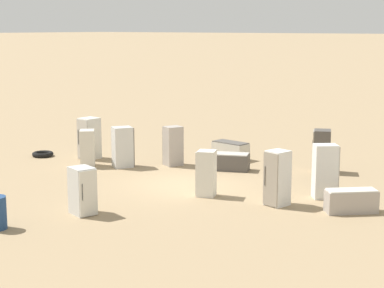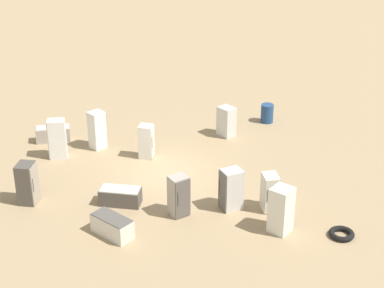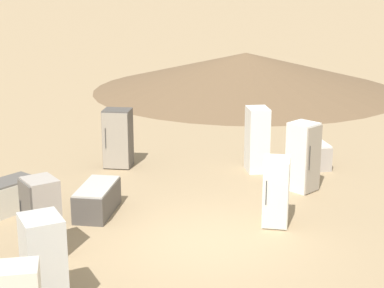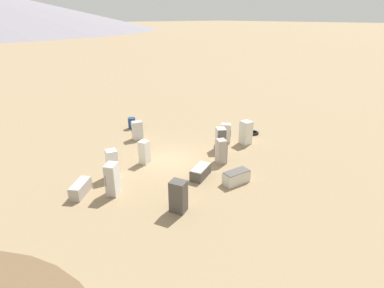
# 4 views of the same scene
# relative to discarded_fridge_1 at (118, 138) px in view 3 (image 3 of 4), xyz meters

# --- Properties ---
(ground_plane) EXTENTS (1000.00, 1000.00, 0.00)m
(ground_plane) POSITION_rel_discarded_fridge_1_xyz_m (3.11, 4.70, -0.82)
(ground_plane) COLOR #9E8460
(dirt_mound) EXTENTS (13.86, 13.86, 1.71)m
(dirt_mound) POSITION_rel_discarded_fridge_1_xyz_m (-12.19, -2.47, 0.03)
(dirt_mound) COLOR brown
(dirt_mound) RESTS_ON ground_plane
(discarded_fridge_1) EXTENTS (0.91, 0.95, 1.65)m
(discarded_fridge_1) POSITION_rel_discarded_fridge_1_xyz_m (0.00, 0.00, 0.00)
(discarded_fridge_1) COLOR #4C4742
(discarded_fridge_1) RESTS_ON ground_plane
(discarded_fridge_2) EXTENTS (1.72, 1.29, 0.67)m
(discarded_fridge_2) POSITION_rel_discarded_fridge_1_xyz_m (3.05, 1.85, -0.49)
(discarded_fridge_2) COLOR #4C4742
(discarded_fridge_2) RESTS_ON ground_plane
(discarded_fridge_3) EXTENTS (0.94, 0.92, 1.78)m
(discarded_fridge_3) POSITION_rel_discarded_fridge_1_xyz_m (-1.78, 3.44, 0.07)
(discarded_fridge_3) COLOR white
(discarded_fridge_3) RESTS_ON ground_plane
(discarded_fridge_4) EXTENTS (0.77, 0.73, 1.53)m
(discarded_fridge_4) POSITION_rel_discarded_fridge_1_xyz_m (1.48, 5.58, -0.06)
(discarded_fridge_4) COLOR silver
(discarded_fridge_4) RESTS_ON ground_plane
(discarded_fridge_5) EXTENTS (1.63, 0.88, 0.74)m
(discarded_fridge_5) POSITION_rel_discarded_fridge_1_xyz_m (4.17, 0.03, -0.45)
(discarded_fridge_5) COLOR beige
(discarded_fridge_5) RESTS_ON ground_plane
(discarded_fridge_8) EXTENTS (0.72, 0.78, 1.75)m
(discarded_fridge_8) POSITION_rel_discarded_fridge_1_xyz_m (-0.96, 5.16, 0.05)
(discarded_fridge_8) COLOR white
(discarded_fridge_8) RESTS_ON ground_plane
(discarded_fridge_9) EXTENTS (0.81, 0.84, 1.59)m
(discarded_fridge_9) POSITION_rel_discarded_fridge_1_xyz_m (5.36, 2.47, -0.03)
(discarded_fridge_9) COLOR #A89E93
(discarded_fridge_9) RESTS_ON ground_plane
(discarded_fridge_10) EXTENTS (1.52, 1.48, 0.71)m
(discarded_fridge_10) POSITION_rel_discarded_fridge_1_xyz_m (-3.16, 4.52, -0.47)
(discarded_fridge_10) COLOR #A89E93
(discarded_fridge_10) RESTS_ON ground_plane
(discarded_fridge_11) EXTENTS (0.93, 0.99, 1.62)m
(discarded_fridge_11) POSITION_rel_discarded_fridge_1_xyz_m (6.75, 3.93, -0.01)
(discarded_fridge_11) COLOR silver
(discarded_fridge_11) RESTS_ON ground_plane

